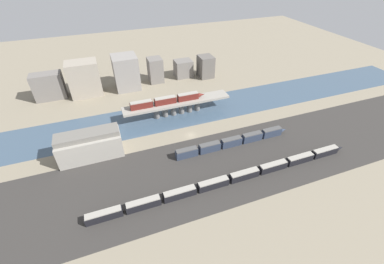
% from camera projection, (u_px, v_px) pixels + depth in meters
% --- Properties ---
extents(ground_plane, '(400.00, 400.00, 0.00)m').
position_uv_depth(ground_plane, '(191.00, 135.00, 124.15)').
color(ground_plane, gray).
extents(railbed_yard, '(280.00, 42.00, 0.01)m').
position_uv_depth(railbed_yard, '(211.00, 168.00, 106.02)').
color(railbed_yard, '#33302D').
rests_on(railbed_yard, ground).
extents(river_water, '(320.00, 27.58, 0.01)m').
position_uv_depth(river_water, '(178.00, 114.00, 140.04)').
color(river_water, '#3D5166').
rests_on(river_water, ground).
extents(bridge, '(57.66, 8.27, 7.54)m').
position_uv_depth(bridge, '(177.00, 105.00, 136.73)').
color(bridge, gray).
rests_on(bridge, ground).
extents(train_on_bridge, '(40.18, 2.93, 3.74)m').
position_uv_depth(train_on_bridge, '(168.00, 100.00, 133.09)').
color(train_on_bridge, '#5B1E19').
rests_on(train_on_bridge, bridge).
extents(train_yard_near, '(109.78, 2.66, 3.46)m').
position_uv_depth(train_yard_near, '(232.00, 178.00, 99.06)').
color(train_yard_near, black).
rests_on(train_yard_near, ground).
extents(train_yard_mid, '(56.29, 2.85, 4.07)m').
position_uv_depth(train_yard_mid, '(233.00, 142.00, 117.04)').
color(train_yard_mid, '#2D384C').
rests_on(train_yard_mid, ground).
extents(warehouse_building, '(26.14, 10.97, 12.38)m').
position_uv_depth(warehouse_building, '(90.00, 145.00, 108.87)').
color(warehouse_building, '#9E998E').
rests_on(warehouse_building, ground).
extents(city_block_far_left, '(16.86, 8.61, 15.52)m').
position_uv_depth(city_block_far_left, '(49.00, 86.00, 149.58)').
color(city_block_far_left, slate).
rests_on(city_block_far_left, ground).
extents(city_block_left, '(17.68, 12.35, 20.66)m').
position_uv_depth(city_block_left, '(84.00, 79.00, 151.91)').
color(city_block_left, gray).
rests_on(city_block_left, ground).
extents(city_block_center, '(14.69, 15.20, 20.79)m').
position_uv_depth(city_block_center, '(126.00, 72.00, 159.33)').
color(city_block_center, gray).
rests_on(city_block_center, ground).
extents(city_block_right, '(8.96, 9.98, 15.81)m').
position_uv_depth(city_block_right, '(155.00, 70.00, 168.42)').
color(city_block_right, slate).
rests_on(city_block_right, ground).
extents(city_block_far_right, '(11.55, 9.50, 11.43)m').
position_uv_depth(city_block_far_right, '(183.00, 69.00, 176.10)').
color(city_block_far_right, slate).
rests_on(city_block_far_right, ground).
extents(city_block_tall, '(9.34, 10.75, 14.36)m').
position_uv_depth(city_block_tall, '(206.00, 67.00, 175.12)').
color(city_block_tall, '#605B56').
rests_on(city_block_tall, ground).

